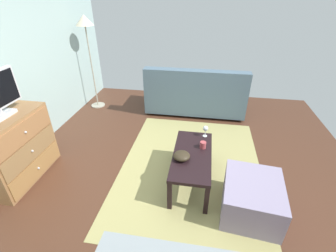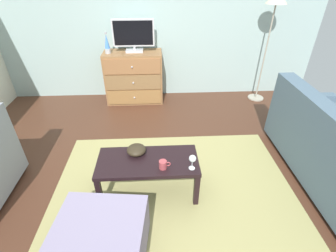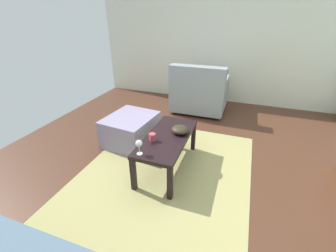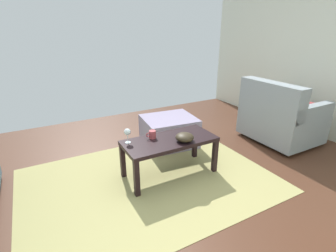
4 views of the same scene
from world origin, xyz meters
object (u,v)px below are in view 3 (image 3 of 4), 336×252
object	(u,v)px
coffee_table	(167,140)
bowl_decorative	(180,130)
mug	(152,137)
armchair	(199,93)
ottoman	(131,130)
wine_glass	(139,144)

from	to	relation	value
coffee_table	bowl_decorative	bearing A→B (deg)	134.89
mug	armchair	world-z (taller)	armchair
bowl_decorative	mug	bearing A→B (deg)	-41.39
armchair	ottoman	xyz separation A→B (m)	(1.44, -0.65, -0.16)
wine_glass	armchair	world-z (taller)	armchair
mug	ottoman	xyz separation A→B (m)	(-0.52, -0.56, -0.27)
armchair	ottoman	world-z (taller)	armchair
bowl_decorative	wine_glass	bearing A→B (deg)	-25.14
mug	bowl_decorative	xyz separation A→B (m)	(-0.27, 0.24, 0.00)
mug	armchair	bearing A→B (deg)	177.32
wine_glass	bowl_decorative	distance (m)	0.60
bowl_decorative	armchair	xyz separation A→B (m)	(-1.69, -0.14, -0.11)
coffee_table	wine_glass	world-z (taller)	wine_glass
bowl_decorative	ottoman	bearing A→B (deg)	-107.71
wine_glass	coffee_table	bearing A→B (deg)	162.08
wine_glass	ottoman	distance (m)	1.02
bowl_decorative	ottoman	size ratio (longest dim) A/B	0.28
coffee_table	mug	world-z (taller)	mug
coffee_table	wine_glass	xyz separation A→B (m)	(0.43, -0.14, 0.17)
coffee_table	armchair	world-z (taller)	armchair
wine_glass	mug	distance (m)	0.28
armchair	wine_glass	bearing A→B (deg)	-2.82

